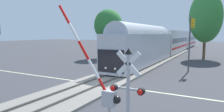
{
  "coord_description": "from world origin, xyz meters",
  "views": [
    {
      "loc": [
        8.79,
        -13.9,
        4.2
      ],
      "look_at": [
        -0.62,
        3.67,
        2.0
      ],
      "focal_mm": 31.85,
      "sensor_mm": 36.0,
      "label": 1
    }
  ],
  "objects_px": {
    "crossing_gate_near": "(104,87)",
    "crossing_signal_mast": "(128,86)",
    "commuter_train": "(173,41)",
    "elm_centre_background": "(206,17)",
    "traffic_signal_far_side": "(191,35)",
    "oak_behind_train": "(108,25)"
  },
  "relations": [
    {
      "from": "crossing_signal_mast",
      "to": "traffic_signal_far_side",
      "type": "xyz_separation_m",
      "value": [
        0.24,
        16.58,
        1.86
      ]
    },
    {
      "from": "crossing_signal_mast",
      "to": "oak_behind_train",
      "type": "height_order",
      "value": "oak_behind_train"
    },
    {
      "from": "commuter_train",
      "to": "oak_behind_train",
      "type": "bearing_deg",
      "value": -119.84
    },
    {
      "from": "traffic_signal_far_side",
      "to": "oak_behind_train",
      "type": "height_order",
      "value": "oak_behind_train"
    },
    {
      "from": "commuter_train",
      "to": "oak_behind_train",
      "type": "distance_m",
      "value": 17.05
    },
    {
      "from": "commuter_train",
      "to": "elm_centre_background",
      "type": "bearing_deg",
      "value": -50.05
    },
    {
      "from": "crossing_gate_near",
      "to": "crossing_signal_mast",
      "type": "height_order",
      "value": "crossing_gate_near"
    },
    {
      "from": "commuter_train",
      "to": "oak_behind_train",
      "type": "relative_size",
      "value": 7.32
    },
    {
      "from": "oak_behind_train",
      "to": "commuter_train",
      "type": "bearing_deg",
      "value": 60.16
    },
    {
      "from": "traffic_signal_far_side",
      "to": "elm_centre_background",
      "type": "height_order",
      "value": "elm_centre_background"
    },
    {
      "from": "crossing_gate_near",
      "to": "elm_centre_background",
      "type": "distance_m",
      "value": 30.48
    },
    {
      "from": "commuter_train",
      "to": "crossing_gate_near",
      "type": "relative_size",
      "value": 11.22
    },
    {
      "from": "crossing_signal_mast",
      "to": "elm_centre_background",
      "type": "bearing_deg",
      "value": 88.47
    },
    {
      "from": "elm_centre_background",
      "to": "commuter_train",
      "type": "bearing_deg",
      "value": 129.95
    },
    {
      "from": "elm_centre_background",
      "to": "oak_behind_train",
      "type": "bearing_deg",
      "value": -156.41
    },
    {
      "from": "commuter_train",
      "to": "crossing_signal_mast",
      "type": "relative_size",
      "value": 16.93
    },
    {
      "from": "crossing_gate_near",
      "to": "oak_behind_train",
      "type": "xyz_separation_m",
      "value": [
        -12.86,
        23.39,
        3.85
      ]
    },
    {
      "from": "crossing_gate_near",
      "to": "crossing_signal_mast",
      "type": "relative_size",
      "value": 1.51
    },
    {
      "from": "crossing_gate_near",
      "to": "traffic_signal_far_side",
      "type": "bearing_deg",
      "value": 84.26
    },
    {
      "from": "crossing_gate_near",
      "to": "elm_centre_background",
      "type": "relative_size",
      "value": 0.49
    },
    {
      "from": "oak_behind_train",
      "to": "crossing_gate_near",
      "type": "bearing_deg",
      "value": -61.2
    },
    {
      "from": "elm_centre_background",
      "to": "oak_behind_train",
      "type": "xyz_separation_m",
      "value": [
        -15.05,
        -6.57,
        -1.32
      ]
    }
  ]
}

